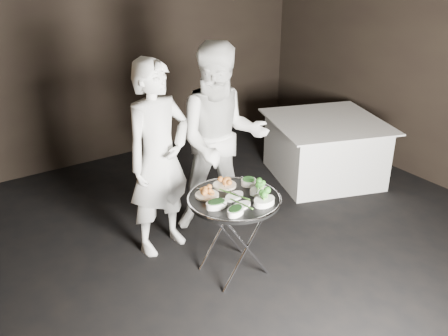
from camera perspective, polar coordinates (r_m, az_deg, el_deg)
floor at (r=4.23m, az=4.98°, el=-15.13°), size 6.00×7.00×0.05m
wall_back at (r=6.46m, az=-14.96°, el=13.47°), size 6.00×0.05×3.00m
tray_stand at (r=4.28m, az=1.14°, el=-7.37°), size 0.49×0.41×0.72m
serving_tray at (r=4.12m, az=1.17°, el=-3.55°), size 0.78×0.78×0.04m
potato_plate_a at (r=4.13m, az=-1.96°, el=-2.84°), size 0.20×0.20×0.07m
potato_plate_b at (r=4.29m, az=0.06°, el=-1.70°), size 0.20×0.20×0.07m
greens_bowl at (r=4.32m, az=2.83°, el=-1.50°), size 0.13×0.13×0.08m
asparagus_plate_a at (r=4.11m, az=1.18°, el=-3.15°), size 0.23×0.17×0.04m
asparagus_plate_b at (r=3.97m, az=2.01°, el=-4.24°), size 0.20×0.14×0.04m
spinach_bowl_a at (r=3.96m, az=-0.87°, el=-4.07°), size 0.19×0.13×0.07m
spinach_bowl_b at (r=3.87m, az=1.31°, el=-4.85°), size 0.20×0.17×0.07m
broccoli_bowl_a at (r=4.18m, az=4.03°, el=-2.51°), size 0.17×0.13×0.07m
broccoli_bowl_b at (r=4.01m, az=4.62°, el=-3.69°), size 0.21×0.17×0.08m
serving_utensils at (r=4.15m, az=0.82°, el=-2.43°), size 0.57×0.40×0.01m
waiter_left at (r=4.45m, az=-7.46°, el=1.03°), size 0.73×0.55×1.80m
waiter_right at (r=4.76m, az=-0.27°, el=3.24°), size 1.12×1.02×1.86m
dining_table at (r=6.14m, az=11.39°, el=2.14°), size 1.28×1.28×0.73m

